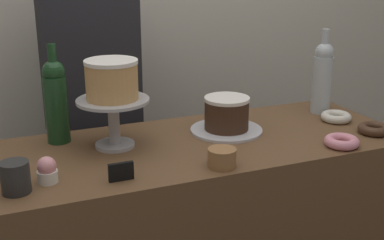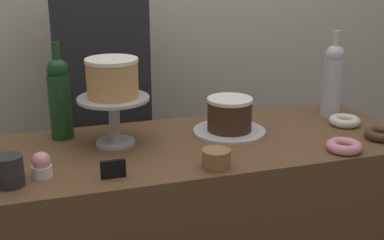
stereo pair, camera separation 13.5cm
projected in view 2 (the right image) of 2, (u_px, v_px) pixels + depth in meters
The scene contains 15 objects.
back_wall at pixel (137, 9), 2.33m from camera, with size 6.00×0.05×2.60m.
cake_stand_pedestal at pixel (114, 112), 1.63m from camera, with size 0.23×0.23×0.16m.
white_layer_cake at pixel (112, 78), 1.59m from camera, with size 0.17×0.17×0.12m.
silver_serving_platter at pixel (229, 131), 1.77m from camera, with size 0.25×0.25×0.01m.
chocolate_round_cake at pixel (230, 114), 1.75m from camera, with size 0.16×0.16×0.11m.
wine_bottle_clear at pixel (333, 79), 1.91m from camera, with size 0.08×0.08×0.33m.
wine_bottle_green at pixel (60, 97), 1.68m from camera, with size 0.08×0.08×0.33m.
cupcake_strawberry at pixel (42, 165), 1.41m from camera, with size 0.06×0.06×0.07m.
donut_sugar at pixel (345, 121), 1.84m from camera, with size 0.11×0.11×0.03m.
donut_chocolate at pixel (381, 134), 1.70m from camera, with size 0.11×0.11×0.03m.
donut_pink at pixel (344, 146), 1.60m from camera, with size 0.11×0.11×0.03m.
cookie_stack at pixel (216, 159), 1.47m from camera, with size 0.08×0.08×0.05m.
price_sign_chalkboard at pixel (113, 169), 1.40m from camera, with size 0.07×0.01×0.05m.
coffee_cup_ceramic at pixel (9, 171), 1.35m from camera, with size 0.08×0.08×0.08m.
barista_figure at pixel (105, 131), 2.12m from camera, with size 0.36×0.22×1.60m.
Camera 2 is at (-0.47, -1.49, 1.55)m, focal length 47.53 mm.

